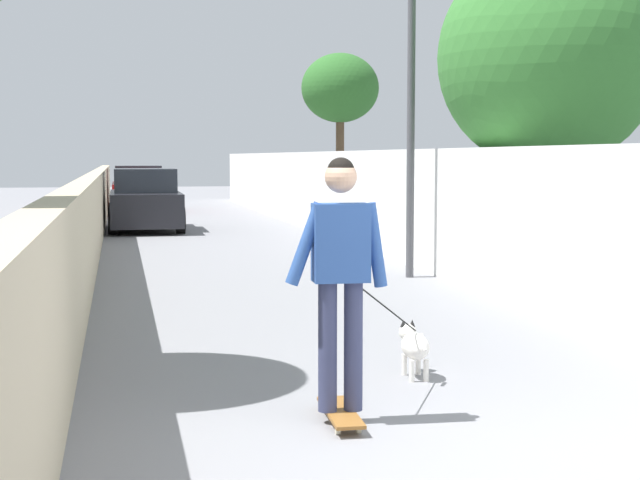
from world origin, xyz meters
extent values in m
plane|color=gray|center=(14.00, 0.00, 0.00)|extent=(80.00, 80.00, 0.00)
cube|color=tan|center=(12.00, 2.69, 0.74)|extent=(48.00, 0.30, 1.48)
cube|color=white|center=(12.00, -2.69, 0.98)|extent=(48.00, 0.30, 1.96)
cylinder|color=brown|center=(19.00, -3.45, 1.50)|extent=(0.22, 0.22, 3.00)
ellipsoid|color=#2D6628|center=(19.00, -3.45, 3.60)|extent=(2.00, 2.00, 1.78)
cylinder|color=brown|center=(7.50, -3.73, 1.14)|extent=(0.23, 0.23, 2.29)
ellipsoid|color=#387A33|center=(7.50, -3.73, 3.22)|extent=(3.09, 3.09, 3.15)
cylinder|color=#4C4C51|center=(8.81, -2.14, 2.19)|extent=(0.12, 0.12, 4.38)
cube|color=brown|center=(1.33, 0.71, 0.07)|extent=(0.81, 0.24, 0.02)
cylinder|color=beige|center=(1.62, 0.77, 0.03)|extent=(0.06, 0.03, 0.06)
cylinder|color=beige|center=(1.61, 0.63, 0.03)|extent=(0.06, 0.03, 0.06)
cylinder|color=beige|center=(1.06, 0.79, 0.03)|extent=(0.06, 0.03, 0.06)
cylinder|color=beige|center=(1.05, 0.65, 0.03)|extent=(0.06, 0.03, 0.06)
cylinder|color=#333859|center=(1.34, 0.80, 0.53)|extent=(0.14, 0.14, 0.90)
cylinder|color=#333859|center=(1.33, 0.62, 0.53)|extent=(0.14, 0.14, 0.90)
cube|color=#2D5199|center=(1.33, 0.71, 1.25)|extent=(0.24, 0.39, 0.54)
cylinder|color=#2D5199|center=(1.35, 0.95, 1.25)|extent=(0.10, 0.29, 0.58)
cylinder|color=#2D5199|center=(1.32, 0.47, 1.23)|extent=(0.10, 0.18, 0.59)
sphere|color=tan|center=(1.33, 0.71, 1.70)|extent=(0.22, 0.22, 0.22)
sphere|color=black|center=(1.33, 0.71, 1.74)|extent=(0.19, 0.19, 0.19)
ellipsoid|color=white|center=(2.48, -0.20, 0.27)|extent=(0.39, 0.24, 0.22)
sphere|color=white|center=(2.73, -0.21, 0.34)|extent=(0.15, 0.15, 0.15)
cone|color=black|center=(2.73, -0.17, 0.42)|extent=(0.05, 0.05, 0.06)
cone|color=black|center=(2.73, -0.25, 0.42)|extent=(0.05, 0.05, 0.06)
cylinder|color=white|center=(2.60, -0.14, 0.09)|extent=(0.04, 0.04, 0.18)
cylinder|color=white|center=(2.60, -0.26, 0.09)|extent=(0.04, 0.04, 0.18)
cylinder|color=white|center=(2.36, -0.13, 0.09)|extent=(0.04, 0.04, 0.18)
cylinder|color=white|center=(2.35, -0.25, 0.09)|extent=(0.04, 0.04, 0.18)
cylinder|color=white|center=(2.24, -0.19, 0.35)|extent=(0.14, 0.04, 0.13)
cylinder|color=black|center=(1.91, 0.26, 0.73)|extent=(1.15, 0.92, 0.66)
cube|color=black|center=(19.07, 1.54, 0.56)|extent=(3.91, 1.70, 0.80)
cube|color=#262B33|center=(19.07, 1.54, 1.24)|extent=(2.04, 1.50, 0.60)
cylinder|color=black|center=(20.29, 2.33, 0.32)|extent=(0.64, 0.22, 0.64)
cylinder|color=black|center=(20.29, 0.75, 0.32)|extent=(0.64, 0.22, 0.64)
cylinder|color=black|center=(17.86, 2.33, 0.32)|extent=(0.64, 0.22, 0.64)
cylinder|color=black|center=(17.86, 0.75, 0.32)|extent=(0.64, 0.22, 0.64)
cube|color=#B71414|center=(27.46, 1.54, 0.56)|extent=(4.24, 1.70, 0.80)
cube|color=#262B33|center=(27.46, 1.54, 1.24)|extent=(2.20, 1.50, 0.60)
cylinder|color=black|center=(28.78, 2.33, 0.32)|extent=(0.64, 0.22, 0.64)
cylinder|color=black|center=(28.78, 0.75, 0.32)|extent=(0.64, 0.22, 0.64)
cylinder|color=black|center=(26.15, 2.33, 0.32)|extent=(0.64, 0.22, 0.64)
cylinder|color=black|center=(26.15, 0.75, 0.32)|extent=(0.64, 0.22, 0.64)
camera|label=1|loc=(-4.89, 2.18, 1.83)|focal=52.99mm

